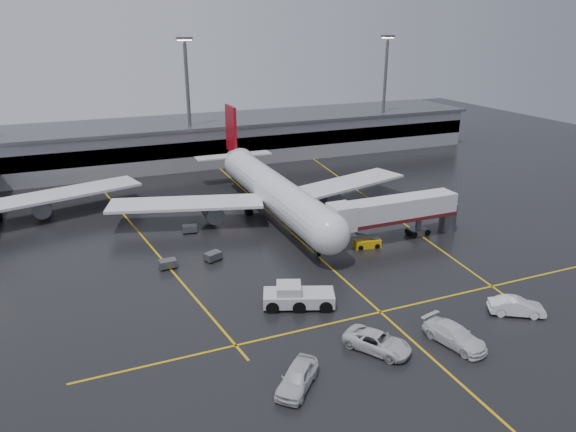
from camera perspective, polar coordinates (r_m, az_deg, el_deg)
name	(u,v)px	position (r m, az deg, el deg)	size (l,w,h in m)	color
ground	(296,236)	(72.88, 0.85, -2.24)	(220.00, 220.00, 0.00)	black
apron_line_centre	(296,236)	(72.88, 0.85, -2.23)	(0.25, 90.00, 0.02)	gold
apron_line_stop	(380,312)	(55.47, 10.03, -10.26)	(60.00, 0.25, 0.02)	gold
apron_line_left	(139,232)	(77.30, -15.94, -1.70)	(0.25, 70.00, 0.02)	gold
apron_line_right	(370,200)	(89.07, 8.97, 1.77)	(0.25, 70.00, 0.02)	gold
terminal	(208,139)	(115.37, -8.70, 8.24)	(122.00, 19.00, 8.60)	gray
light_mast_mid	(188,96)	(106.89, -10.84, 12.70)	(3.00, 1.20, 25.45)	#595B60
light_mast_right	(385,86)	(124.13, 10.49, 13.73)	(3.00, 1.20, 25.45)	#595B60
main_airliner	(271,188)	(79.92, -1.89, 3.01)	(48.80, 45.60, 14.10)	silver
jet_bridge	(394,212)	(71.96, 11.50, 0.39)	(19.90, 3.40, 6.05)	silver
pushback_tractor	(297,297)	(55.25, 0.95, -8.81)	(7.92, 5.42, 2.63)	#BEBEC0
belt_loader	(367,243)	(70.08, 8.62, -2.95)	(3.66, 2.11, 2.19)	#E4A90A
service_van_a	(378,342)	(49.25, 9.72, -13.36)	(2.84, 6.15, 1.71)	silver
service_van_b	(455,335)	(51.70, 17.69, -12.27)	(2.56, 6.29, 1.83)	silver
service_van_c	(516,307)	(58.62, 23.61, -9.02)	(1.89, 5.43, 1.79)	white
service_van_d	(297,377)	(44.35, 1.02, -17.15)	(2.24, 5.57, 1.90)	silver
baggage_cart_a	(213,256)	(66.06, -8.16, -4.33)	(2.35, 1.99, 1.12)	#595B60
baggage_cart_b	(168,264)	(65.05, -12.95, -5.07)	(2.05, 1.38, 1.12)	#595B60
baggage_cart_c	(190,229)	(75.23, -10.63, -1.35)	(2.18, 1.59, 1.12)	#595B60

